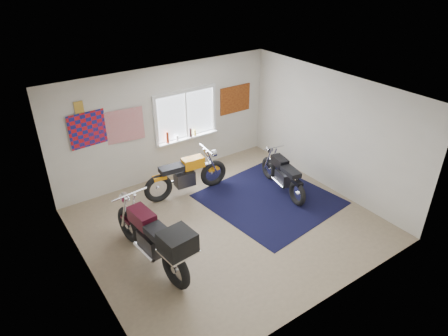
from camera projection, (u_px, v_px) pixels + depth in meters
ground at (228, 224)px, 8.12m from camera, size 5.50×5.50×0.00m
room_shell at (229, 152)px, 7.32m from camera, size 5.50×5.50×5.50m
navy_rug at (269, 199)px, 8.90m from camera, size 2.78×2.87×0.01m
window_assembly at (186, 118)px, 9.47m from camera, size 1.66×0.17×1.26m
oil_bottles at (179, 135)px, 9.47m from camera, size 0.81×0.07×0.28m
flag_display at (79, 107)px, 7.91m from camera, size 1.60×0.10×1.17m
triumph_poster at (235, 99)px, 10.11m from camera, size 0.90×0.03×0.70m
yellow_triumph at (186, 176)px, 8.93m from camera, size 2.02×0.60×1.01m
black_chrome_bike at (283, 175)px, 9.03m from camera, size 0.58×1.79×0.92m
maroon_tourer at (155, 239)px, 6.75m from camera, size 0.76×2.28×1.16m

